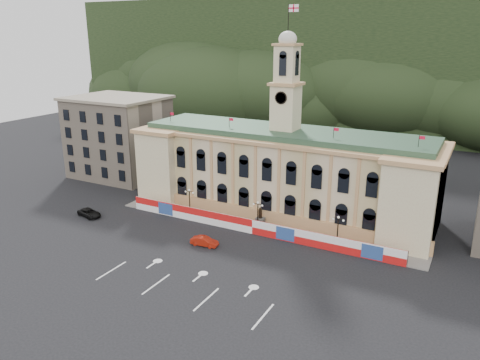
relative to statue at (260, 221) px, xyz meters
The scene contains 13 objects.
ground 18.04m from the statue, 90.00° to the right, with size 260.00×260.00×0.00m, color black.
lane_markings 23.03m from the statue, 90.00° to the right, with size 26.00×10.00×0.02m, color white, non-canonical shape.
hill_ridge 105.59m from the statue, 89.98° to the left, with size 230.00×80.00×64.00m.
city_hall 11.71m from the statue, 90.00° to the left, with size 56.20×17.60×37.10m.
side_building_left 45.63m from the statue, 163.26° to the left, with size 21.00×17.00×18.60m.
hoarding_fence 2.93m from the statue, 88.90° to the right, with size 50.00×0.44×2.50m.
pavement 1.13m from the statue, 90.00° to the right, with size 56.00×5.50×0.16m, color slate.
statue is the anchor object (origin of this frame).
lamp_left 14.16m from the statue, behind, with size 1.96×0.44×5.15m.
lamp_center 2.14m from the statue, 90.00° to the right, with size 1.96×0.44×5.15m.
lamp_right 14.16m from the statue, ahead, with size 1.96×0.44×5.15m.
red_sedan 11.73m from the statue, 113.38° to the right, with size 4.61×1.98×1.48m, color #9D1A0B.
black_suv 31.72m from the statue, 161.04° to the right, with size 5.48×3.38×1.42m, color black.
Camera 1 is at (32.42, -50.02, 32.44)m, focal length 35.00 mm.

